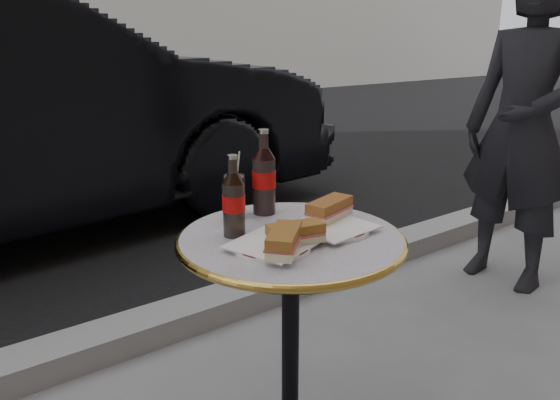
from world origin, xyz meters
TOP-DOWN VIEW (x-y plane):
  - curb at (0.00, 0.90)m, footprint 40.00×0.20m
  - bistro_table at (0.00, 0.00)m, footprint 0.62×0.62m
  - plate_left at (-0.10, -0.05)m, footprint 0.23×0.23m
  - plate_right at (0.12, -0.04)m, footprint 0.22×0.22m
  - sandwich_left_a at (-0.10, -0.10)m, footprint 0.16×0.16m
  - sandwich_left_b at (-0.04, -0.08)m, footprint 0.15×0.10m
  - sandwich_right at (0.15, 0.02)m, footprint 0.17×0.11m
  - cola_bottle_left at (-0.12, 0.09)m, footprint 0.08×0.08m
  - cola_bottle_right at (0.05, 0.20)m, footprint 0.08×0.08m
  - cola_glass at (-0.04, 0.22)m, footprint 0.07×0.07m
  - pedestrian at (1.70, 0.34)m, footprint 0.44×0.62m

SIDE VIEW (x-z plane):
  - curb at x=0.00m, z-range -0.01..0.11m
  - bistro_table at x=0.00m, z-range 0.00..0.73m
  - plate_left at x=-0.10m, z-range 0.73..0.74m
  - plate_right at x=0.12m, z-range 0.73..0.74m
  - sandwich_left_b at x=-0.04m, z-range 0.74..0.79m
  - sandwich_left_a at x=-0.10m, z-range 0.74..0.80m
  - sandwich_right at x=0.15m, z-range 0.74..0.80m
  - cola_glass at x=-0.04m, z-range 0.73..0.86m
  - pedestrian at x=1.70m, z-range 0.00..1.60m
  - cola_bottle_left at x=-0.12m, z-range 0.73..0.96m
  - cola_bottle_right at x=0.05m, z-range 0.73..0.99m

